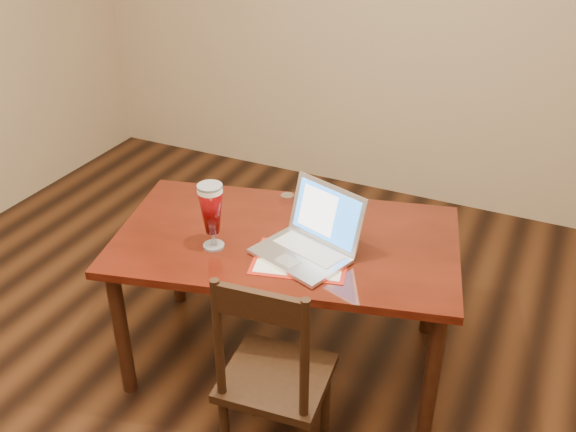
% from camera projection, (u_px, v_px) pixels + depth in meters
% --- Properties ---
extents(room_shell, '(4.51, 5.01, 2.71)m').
position_uv_depth(room_shell, '(161.00, 1.00, 1.68)').
color(room_shell, tan).
rests_on(room_shell, ground).
extents(dining_table, '(1.59, 1.13, 0.96)m').
position_uv_depth(dining_table, '(284.00, 251.00, 2.74)').
color(dining_table, '#50130A').
rests_on(dining_table, ground).
extents(dining_chair, '(0.42, 0.40, 0.90)m').
position_uv_depth(dining_chair, '(273.00, 377.00, 2.35)').
color(dining_chair, black).
rests_on(dining_chair, ground).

